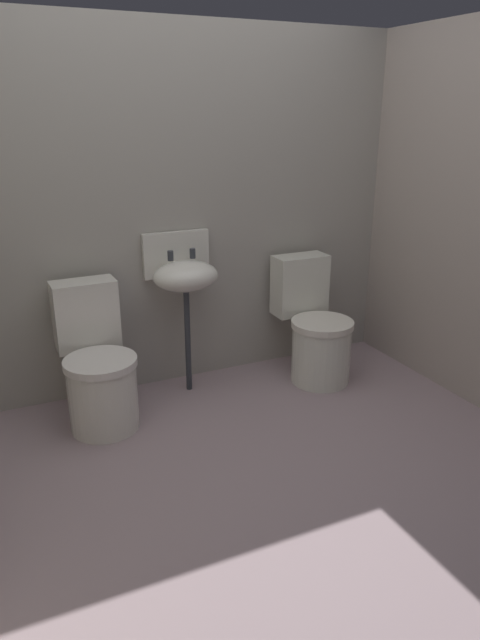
# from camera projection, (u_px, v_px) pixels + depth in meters

# --- Properties ---
(ground_plane) EXTENTS (3.33, 2.79, 0.08)m
(ground_plane) POSITION_uv_depth(u_px,v_px,m) (265.00, 477.00, 2.91)
(ground_plane) COLOR gray
(wall_back) EXTENTS (3.33, 0.10, 2.18)m
(wall_back) POSITION_uv_depth(u_px,v_px,m) (175.00, 213.00, 3.59)
(wall_back) COLOR #9E9990
(wall_back) RESTS_ON ground
(toilet_left) EXTENTS (0.41, 0.60, 0.78)m
(toilet_left) POSITION_uv_depth(u_px,v_px,m) (98.00, 369.00, 3.26)
(toilet_left) COLOR silver
(toilet_left) RESTS_ON ground
(toilet_right) EXTENTS (0.40, 0.59, 0.78)m
(toilet_right) POSITION_uv_depth(u_px,v_px,m) (315.00, 331.00, 3.82)
(toilet_right) COLOR silver
(toilet_right) RESTS_ON ground
(sink) EXTENTS (0.42, 0.35, 0.99)m
(sink) POSITION_uv_depth(u_px,v_px,m) (184.00, 274.00, 3.51)
(sink) COLOR #31343B
(sink) RESTS_ON ground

